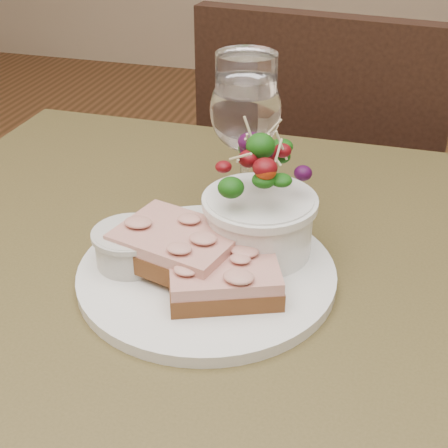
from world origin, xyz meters
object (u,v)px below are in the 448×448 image
(sandwich_back, at_px, (178,246))
(wine_glass, at_px, (246,115))
(cafe_table, at_px, (205,370))
(chair_far, at_px, (322,278))
(sandwich_front, at_px, (224,278))
(ramekin, at_px, (130,245))
(dinner_plate, at_px, (207,273))
(salad_bowl, at_px, (260,199))

(sandwich_back, xyz_separation_m, wine_glass, (0.03, 0.13, 0.09))
(cafe_table, relative_size, chair_far, 0.89)
(chair_far, xyz_separation_m, wine_glass, (-0.05, -0.54, 0.58))
(sandwich_front, distance_m, ramekin, 0.10)
(sandwich_front, bearing_deg, wine_glass, 76.04)
(cafe_table, relative_size, sandwich_front, 6.59)
(sandwich_back, xyz_separation_m, ramekin, (-0.05, -0.01, -0.00))
(chair_far, distance_m, dinner_plate, 0.82)
(salad_bowl, bearing_deg, chair_far, 89.00)
(chair_far, bearing_deg, ramekin, 86.22)
(ramekin, bearing_deg, sandwich_back, 7.13)
(sandwich_back, xyz_separation_m, salad_bowl, (0.07, 0.05, 0.04))
(sandwich_front, xyz_separation_m, ramekin, (-0.10, 0.02, 0.01))
(sandwich_back, distance_m, salad_bowl, 0.09)
(cafe_table, bearing_deg, ramekin, 171.24)
(wine_glass, bearing_deg, sandwich_front, -82.11)
(dinner_plate, distance_m, salad_bowl, 0.09)
(wine_glass, bearing_deg, sandwich_back, -103.48)
(chair_far, xyz_separation_m, sandwich_front, (-0.03, -0.70, 0.48))
(dinner_plate, height_order, sandwich_front, sandwich_front)
(sandwich_front, relative_size, salad_bowl, 0.96)
(cafe_table, xyz_separation_m, chair_far, (0.05, 0.69, -0.36))
(ramekin, bearing_deg, salad_bowl, 26.02)
(sandwich_front, distance_m, wine_glass, 0.19)
(sandwich_back, bearing_deg, cafe_table, -15.47)
(dinner_plate, xyz_separation_m, sandwich_back, (-0.03, -0.00, 0.03))
(chair_far, bearing_deg, sandwich_front, 94.68)
(sandwich_back, bearing_deg, wine_glass, 91.24)
(sandwich_back, bearing_deg, sandwich_front, -10.90)
(salad_bowl, bearing_deg, sandwich_back, -143.49)
(chair_far, relative_size, wine_glass, 5.14)
(sandwich_front, xyz_separation_m, sandwich_back, (-0.05, 0.03, 0.01))
(sandwich_back, relative_size, ramekin, 1.95)
(chair_far, height_order, salad_bowl, chair_far)
(cafe_table, height_order, chair_far, chair_far)
(salad_bowl, bearing_deg, sandwich_front, -100.76)
(salad_bowl, height_order, wine_glass, wine_glass)
(cafe_table, distance_m, salad_bowl, 0.19)
(chair_far, height_order, sandwich_back, chair_far)
(cafe_table, xyz_separation_m, wine_glass, (0.00, 0.15, 0.22))
(cafe_table, bearing_deg, sandwich_back, 149.82)
(sandwich_back, relative_size, salad_bowl, 1.04)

